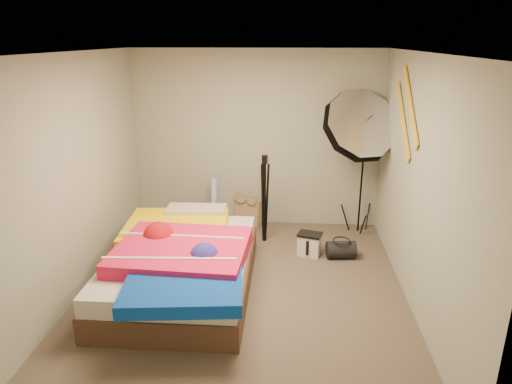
# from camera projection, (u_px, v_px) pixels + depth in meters

# --- Properties ---
(floor) EXTENTS (4.00, 4.00, 0.00)m
(floor) POSITION_uv_depth(u_px,v_px,m) (243.00, 292.00, 4.97)
(floor) COLOR brown
(floor) RESTS_ON ground
(ceiling) EXTENTS (4.00, 4.00, 0.00)m
(ceiling) POSITION_uv_depth(u_px,v_px,m) (240.00, 53.00, 4.17)
(ceiling) COLOR silver
(ceiling) RESTS_ON wall_back
(wall_back) EXTENTS (3.50, 0.00, 3.50)m
(wall_back) POSITION_uv_depth(u_px,v_px,m) (256.00, 140.00, 6.46)
(wall_back) COLOR gray
(wall_back) RESTS_ON floor
(wall_front) EXTENTS (3.50, 0.00, 3.50)m
(wall_front) POSITION_uv_depth(u_px,v_px,m) (206.00, 285.00, 2.68)
(wall_front) COLOR gray
(wall_front) RESTS_ON floor
(wall_left) EXTENTS (0.00, 4.00, 4.00)m
(wall_left) POSITION_uv_depth(u_px,v_px,m) (73.00, 179.00, 4.69)
(wall_left) COLOR gray
(wall_left) RESTS_ON floor
(wall_right) EXTENTS (0.00, 4.00, 4.00)m
(wall_right) POSITION_uv_depth(u_px,v_px,m) (420.00, 187.00, 4.45)
(wall_right) COLOR gray
(wall_right) RESTS_ON floor
(tote_bag) EXTENTS (0.43, 0.32, 0.40)m
(tote_bag) POSITION_uv_depth(u_px,v_px,m) (248.00, 212.00, 6.71)
(tote_bag) COLOR tan
(tote_bag) RESTS_ON floor
(wrapping_roll) EXTENTS (0.09, 0.22, 0.77)m
(wrapping_roll) POSITION_uv_depth(u_px,v_px,m) (214.00, 205.00, 6.47)
(wrapping_roll) COLOR #4F8AC4
(wrapping_roll) RESTS_ON floor
(camera_case) EXTENTS (0.31, 0.26, 0.27)m
(camera_case) POSITION_uv_depth(u_px,v_px,m) (309.00, 245.00, 5.78)
(camera_case) COLOR silver
(camera_case) RESTS_ON floor
(duffel_bag) EXTENTS (0.38, 0.26, 0.22)m
(duffel_bag) POSITION_uv_depth(u_px,v_px,m) (341.00, 250.00, 5.71)
(duffel_bag) COLOR black
(duffel_bag) RESTS_ON floor
(wall_stripe_upper) EXTENTS (0.02, 0.91, 0.78)m
(wall_stripe_upper) POSITION_uv_depth(u_px,v_px,m) (410.00, 106.00, 4.79)
(wall_stripe_upper) COLOR gold
(wall_stripe_upper) RESTS_ON wall_right
(wall_stripe_lower) EXTENTS (0.02, 0.91, 0.78)m
(wall_stripe_lower) POSITION_uv_depth(u_px,v_px,m) (403.00, 121.00, 5.09)
(wall_stripe_lower) COLOR gold
(wall_stripe_lower) RESTS_ON wall_right
(bed) EXTENTS (1.56, 2.34, 0.62)m
(bed) POSITION_uv_depth(u_px,v_px,m) (182.00, 264.00, 4.93)
(bed) COLOR #4B3223
(bed) RESTS_ON floor
(photo_umbrella) EXTENTS (1.13, 0.99, 2.13)m
(photo_umbrella) POSITION_uv_depth(u_px,v_px,m) (358.00, 127.00, 5.90)
(photo_umbrella) COLOR black
(photo_umbrella) RESTS_ON floor
(camera_tripod) EXTENTS (0.08, 0.08, 1.20)m
(camera_tripod) POSITION_uv_depth(u_px,v_px,m) (265.00, 193.00, 6.01)
(camera_tripod) COLOR black
(camera_tripod) RESTS_ON floor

